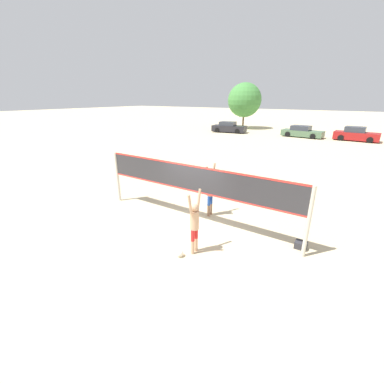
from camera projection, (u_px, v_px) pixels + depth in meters
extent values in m
plane|color=beige|center=(192.00, 222.00, 10.25)|extent=(200.00, 200.00, 0.00)
cylinder|color=beige|center=(118.00, 177.00, 12.01)|extent=(0.12, 0.12, 2.34)
cylinder|color=beige|center=(308.00, 223.00, 7.67)|extent=(0.12, 0.12, 2.34)
cube|color=#2D2D33|center=(192.00, 179.00, 9.61)|extent=(8.25, 0.02, 1.03)
cube|color=red|center=(192.00, 166.00, 9.44)|extent=(8.25, 0.03, 0.06)
cube|color=red|center=(192.00, 191.00, 9.78)|extent=(8.25, 0.03, 0.06)
cylinder|color=tan|center=(193.00, 247.00, 8.12)|extent=(0.11, 0.11, 0.47)
cylinder|color=red|center=(193.00, 235.00, 7.98)|extent=(0.12, 0.12, 0.38)
cylinder|color=tan|center=(196.00, 244.00, 8.28)|extent=(0.11, 0.11, 0.47)
cylinder|color=red|center=(196.00, 233.00, 8.13)|extent=(0.12, 0.12, 0.38)
cylinder|color=tan|center=(194.00, 220.00, 7.88)|extent=(0.28, 0.28, 0.60)
sphere|color=tan|center=(195.00, 208.00, 7.74)|extent=(0.23, 0.23, 0.23)
cylinder|color=tan|center=(190.00, 205.00, 7.49)|extent=(0.08, 0.22, 0.67)
cylinder|color=tan|center=(199.00, 200.00, 7.86)|extent=(0.08, 0.22, 0.67)
cylinder|color=#8C664C|center=(211.00, 209.00, 10.85)|extent=(0.11, 0.11, 0.49)
cylinder|color=#1E47A5|center=(211.00, 199.00, 10.70)|extent=(0.12, 0.12, 0.40)
cylinder|color=#8C664C|center=(209.00, 211.00, 10.70)|extent=(0.11, 0.11, 0.49)
cylinder|color=#1E47A5|center=(209.00, 201.00, 10.54)|extent=(0.12, 0.12, 0.40)
cylinder|color=#8C664C|center=(210.00, 188.00, 10.44)|extent=(0.28, 0.28, 0.63)
sphere|color=#8C664C|center=(211.00, 178.00, 10.29)|extent=(0.25, 0.25, 0.25)
cylinder|color=#8C664C|center=(214.00, 172.00, 10.41)|extent=(0.08, 0.23, 0.71)
cylinder|color=#8C664C|center=(208.00, 175.00, 10.03)|extent=(0.08, 0.23, 0.71)
sphere|color=silver|center=(180.00, 253.00, 8.02)|extent=(0.22, 0.22, 0.22)
cube|color=#2D2D33|center=(301.00, 245.00, 8.46)|extent=(0.37, 0.33, 0.23)
cube|color=#4C6B4C|center=(302.00, 133.00, 31.58)|extent=(4.92, 2.19, 0.71)
cube|color=#2D333D|center=(301.00, 128.00, 31.50)|extent=(2.29, 1.81, 0.55)
cylinder|color=black|center=(317.00, 135.00, 31.38)|extent=(0.66, 0.28, 0.64)
cylinder|color=black|center=(313.00, 136.00, 30.16)|extent=(0.66, 0.28, 0.64)
cylinder|color=black|center=(292.00, 133.00, 33.12)|extent=(0.66, 0.28, 0.64)
cylinder|color=black|center=(288.00, 134.00, 31.89)|extent=(0.66, 0.28, 0.64)
cube|color=#232328|center=(229.00, 128.00, 35.79)|extent=(4.82, 2.40, 0.81)
cube|color=#2D333D|center=(228.00, 124.00, 35.65)|extent=(2.28, 1.91, 0.51)
cylinder|color=black|center=(241.00, 130.00, 35.99)|extent=(0.66, 0.30, 0.64)
cylinder|color=black|center=(237.00, 131.00, 34.56)|extent=(0.66, 0.30, 0.64)
cylinder|color=black|center=(221.00, 129.00, 37.16)|extent=(0.66, 0.30, 0.64)
cylinder|color=black|center=(217.00, 130.00, 35.73)|extent=(0.66, 0.30, 0.64)
cube|color=maroon|center=(356.00, 136.00, 28.91)|extent=(4.59, 2.05, 0.84)
cube|color=#2D333D|center=(355.00, 129.00, 28.79)|extent=(2.11, 1.77, 0.59)
cylinder|color=black|center=(371.00, 138.00, 28.85)|extent=(0.65, 0.26, 0.64)
cylinder|color=black|center=(370.00, 140.00, 27.56)|extent=(0.65, 0.26, 0.64)
cylinder|color=black|center=(343.00, 136.00, 30.41)|extent=(0.65, 0.26, 0.64)
cylinder|color=black|center=(341.00, 138.00, 29.13)|extent=(0.65, 0.26, 0.64)
cylinder|color=brown|center=(243.00, 119.00, 40.08)|extent=(0.26, 0.26, 2.83)
sphere|color=#42843D|center=(245.00, 100.00, 39.10)|extent=(5.05, 5.05, 5.05)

